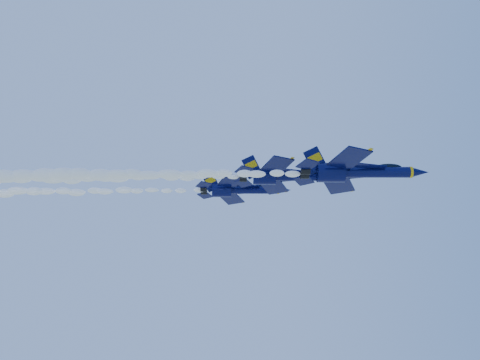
{
  "coord_description": "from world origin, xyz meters",
  "views": [
    {
      "loc": [
        -2.51,
        -75.69,
        117.54
      ],
      "look_at": [
        -2.29,
        -2.12,
        153.37
      ],
      "focal_mm": 40.0,
      "sensor_mm": 36.0,
      "label": 1
    }
  ],
  "objects": [
    {
      "name": "jet_third",
      "position": [
        -2.3,
        5.75,
        155.41
      ],
      "size": [
        15.18,
        12.45,
        5.64
      ],
      "color": "#070A39"
    },
    {
      "name": "smoke_trail_jet_lead",
      "position": [
        -18.83,
        -9.35,
        150.69
      ],
      "size": [
        50.14,
        2.28,
        2.05
      ],
      "primitive_type": "ellipsoid",
      "color": "white"
    },
    {
      "name": "smoke_trail_jet_third",
      "position": [
        -33.86,
        5.75,
        154.96
      ],
      "size": [
        50.14,
        1.93,
        1.74
      ],
      "primitive_type": "ellipsoid",
      "color": "white"
    },
    {
      "name": "jet_second",
      "position": [
        4.64,
        -2.77,
        153.75
      ],
      "size": [
        16.14,
        13.24,
        6.0
      ],
      "color": "#070A39"
    },
    {
      "name": "jet_lead",
      "position": [
        13.89,
        -9.35,
        151.16
      ],
      "size": [
        17.91,
        14.69,
        6.65
      ],
      "color": "#070A39"
    },
    {
      "name": "smoke_trail_jet_second",
      "position": [
        -27.32,
        -2.77,
        153.29
      ],
      "size": [
        50.14,
        2.06,
        1.85
      ],
      "primitive_type": "ellipsoid",
      "color": "white"
    }
  ]
}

